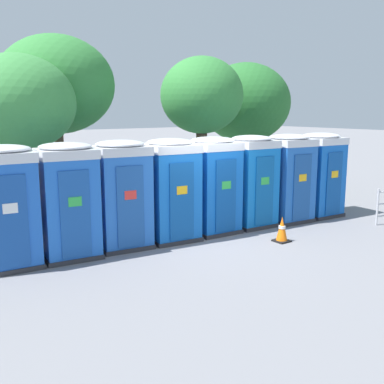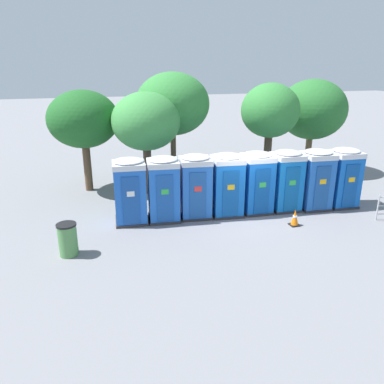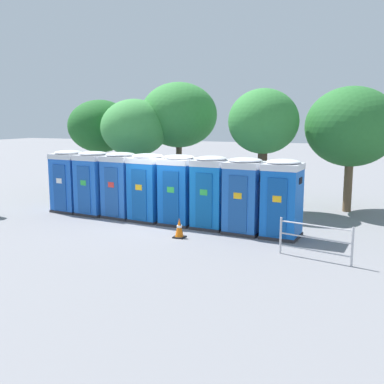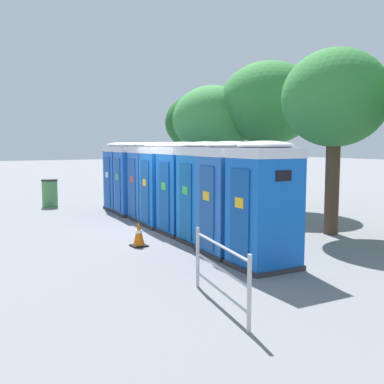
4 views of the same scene
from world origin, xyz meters
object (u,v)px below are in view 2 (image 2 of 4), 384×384
object	(u,v)px
street_tree_3	(83,120)
street_tree_0	(270,111)
portapotty_7	(343,177)
portapotty_3	(227,184)
portapotty_4	(257,182)
traffic_cone	(295,218)
portapotty_5	(286,180)
street_tree_1	(312,110)
portapotty_2	(195,186)
trash_can	(68,239)
portapotty_1	(163,189)
street_tree_2	(173,104)
street_tree_4	(146,122)
portapotty_0	(130,191)
portapotty_6	(316,179)

from	to	relation	value
street_tree_3	street_tree_0	bearing A→B (deg)	-9.58
portapotty_7	portapotty_3	bearing A→B (deg)	174.44
portapotty_4	traffic_cone	bearing A→B (deg)	-65.27
portapotty_5	portapotty_7	xyz separation A→B (m)	(2.55, -0.33, -0.00)
portapotty_7	traffic_cone	bearing A→B (deg)	-156.56
traffic_cone	street_tree_1	bearing A→B (deg)	54.06
street_tree_1	portapotty_2	bearing A→B (deg)	-150.74
trash_can	portapotty_4	bearing A→B (deg)	12.92
portapotty_1	street_tree_3	size ratio (longest dim) A/B	0.53
portapotty_2	street_tree_0	distance (m)	6.22
street_tree_0	portapotty_5	bearing A→B (deg)	-105.18
street_tree_0	street_tree_3	world-z (taller)	street_tree_0
portapotty_1	street_tree_2	size ratio (longest dim) A/B	0.46
portapotty_1	portapotty_4	bearing A→B (deg)	-4.17
portapotty_4	trash_can	world-z (taller)	portapotty_4
portapotty_7	trash_can	world-z (taller)	portapotty_7
portapotty_7	street_tree_4	bearing A→B (deg)	151.99
portapotty_2	street_tree_2	distance (m)	5.53
portapotty_5	street_tree_1	distance (m)	6.82
portapotty_2	portapotty_5	bearing A→B (deg)	-5.11
portapotty_2	portapotty_4	size ratio (longest dim) A/B	1.00
portapotty_5	street_tree_0	distance (m)	4.35
portapotty_0	portapotty_7	bearing A→B (deg)	-5.31
street_tree_1	traffic_cone	distance (m)	8.64
portapotty_4	street_tree_4	xyz separation A→B (m)	(-3.85, 3.66, 2.09)
portapotty_0	trash_can	size ratio (longest dim) A/B	2.34
street_tree_0	street_tree_1	xyz separation A→B (m)	(3.29, 1.35, -0.18)
portapotty_4	portapotty_6	distance (m)	2.57
portapotty_2	trash_can	world-z (taller)	portapotty_2
portapotty_0	portapotty_6	size ratio (longest dim) A/B	1.00
portapotty_3	portapotty_5	size ratio (longest dim) A/B	1.00
portapotty_7	street_tree_4	xyz separation A→B (m)	(-7.68, 4.08, 2.09)
portapotty_1	street_tree_1	bearing A→B (deg)	25.62
portapotty_0	portapotty_6	xyz separation A→B (m)	(7.67, -0.72, 0.00)
portapotty_5	portapotty_7	bearing A→B (deg)	-7.35
portapotty_1	traffic_cone	size ratio (longest dim) A/B	3.97
portapotty_6	street_tree_4	size ratio (longest dim) A/B	0.54
portapotty_1	portapotty_0	bearing A→B (deg)	174.49
trash_can	traffic_cone	distance (m)	8.24
portapotty_5	portapotty_7	size ratio (longest dim) A/B	1.00
portapotty_0	street_tree_1	xyz separation A→B (m)	(10.64, 4.37, 2.20)
portapotty_5	street_tree_4	xyz separation A→B (m)	(-5.13, 3.75, 2.09)
portapotty_0	portapotty_5	bearing A→B (deg)	-4.49
portapotty_1	portapotty_3	xyz separation A→B (m)	(2.56, -0.21, -0.00)
portapotty_7	street_tree_1	distance (m)	5.89
portapotty_4	portapotty_1	bearing A→B (deg)	175.83
street_tree_1	street_tree_4	world-z (taller)	street_tree_1
portapotty_1	portapotty_4	size ratio (longest dim) A/B	1.00
portapotty_0	portapotty_1	bearing A→B (deg)	-5.51
portapotty_3	portapotty_4	distance (m)	1.29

